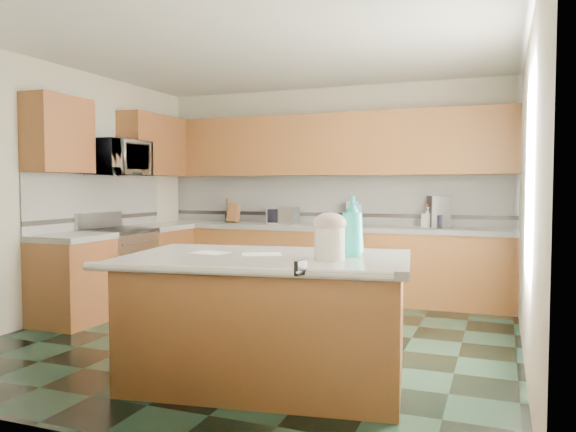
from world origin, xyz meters
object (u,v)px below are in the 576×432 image
at_px(treat_jar, 330,244).
at_px(toaster_oven, 283,216).
at_px(island_base, 268,323).
at_px(soap_bottle_island, 352,226).
at_px(knife_block, 234,213).
at_px(coffee_maker, 438,212).
at_px(island_top, 268,259).

relative_size(treat_jar, toaster_oven, 0.57).
xyz_separation_m(island_base, soap_bottle_island, (0.58, 0.15, 0.70)).
height_order(soap_bottle_island, knife_block, soap_bottle_island).
bearing_deg(coffee_maker, island_top, -127.62).
bearing_deg(coffee_maker, soap_bottle_island, -117.77).
xyz_separation_m(island_top, toaster_oven, (-1.12, 3.16, 0.14)).
distance_m(toaster_oven, coffee_maker, 1.98).
height_order(soap_bottle_island, toaster_oven, soap_bottle_island).
distance_m(island_base, knife_block, 3.71).
distance_m(island_top, coffee_maker, 3.31).
bearing_deg(treat_jar, island_base, 161.00).
height_order(island_base, island_top, island_top).
distance_m(island_top, treat_jar, 0.52).
bearing_deg(soap_bottle_island, coffee_maker, 71.31).
relative_size(knife_block, coffee_maker, 0.65).
relative_size(treat_jar, knife_block, 0.87).
relative_size(island_base, knife_block, 7.69).
bearing_deg(soap_bottle_island, island_top, -179.24).
distance_m(island_base, treat_jar, 0.78).
distance_m(island_top, soap_bottle_island, 0.65).
bearing_deg(island_top, soap_bottle_island, 5.88).
bearing_deg(treat_jar, knife_block, 117.31).
bearing_deg(soap_bottle_island, treat_jar, -124.34).
height_order(treat_jar, toaster_oven, toaster_oven).
bearing_deg(coffee_maker, knife_block, 157.97).
xyz_separation_m(treat_jar, soap_bottle_island, (0.09, 0.24, 0.11)).
height_order(island_top, toaster_oven, toaster_oven).
height_order(island_top, coffee_maker, coffee_maker).
relative_size(treat_jar, coffee_maker, 0.57).
height_order(treat_jar, knife_block, knife_block).
bearing_deg(treat_jar, coffee_maker, 75.37).
bearing_deg(coffee_maker, treat_jar, -118.98).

